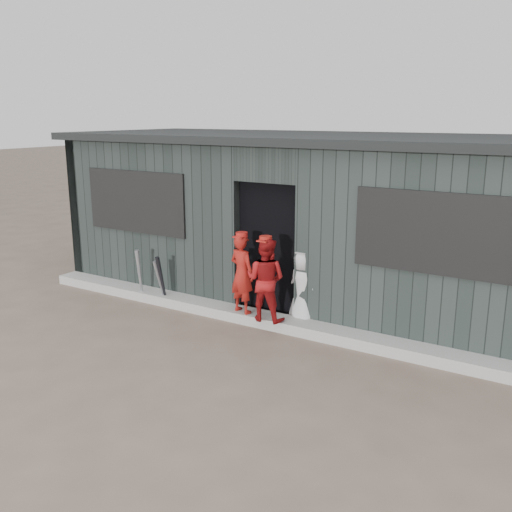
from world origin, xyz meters
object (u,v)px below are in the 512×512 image
Objects in this scene: player_red_right at (266,279)px; dugout at (311,217)px; bat_right at (162,281)px; bat_left at (140,275)px; bat_mid at (160,282)px; player_grey_back at (303,288)px; player_red_left at (242,274)px.

dugout reaches higher than player_red_right.
bat_left is at bearing -178.91° from bat_right.
player_red_right is (1.97, -0.08, 0.37)m from bat_mid.
bat_right is at bearing 29.05° from player_grey_back.
bat_right is 0.73× the size of player_grey_back.
player_red_right is 0.60m from player_grey_back.
player_red_right is 1.95m from dugout.
bat_left is at bearing 14.00° from player_red_left.
bat_right reaches higher than bat_mid.
bat_right is (0.45, 0.01, -0.03)m from bat_left.
bat_right is 1.51m from player_red_left.
bat_mid is (0.40, 0.03, -0.06)m from bat_left.
player_red_right is at bearing 71.16° from player_grey_back.
dugout reaches higher than bat_right.
bat_mid is at bearing 28.42° from player_grey_back.
player_grey_back is 1.69m from dugout.
player_red_right reaches higher than bat_right.
dugout is (1.73, 1.77, 0.93)m from bat_mid.
player_grey_back is (2.27, 0.39, 0.15)m from bat_right.
player_grey_back reaches higher than bat_left.
player_red_left is (1.52, 0.02, 0.36)m from bat_mid.
bat_left is 0.77× the size of player_grey_back.
bat_right is 1.95m from player_red_right.
dugout is (1.68, 1.79, 0.89)m from bat_right.
bat_right is at bearing -133.13° from dugout.
player_red_left is 1.04× the size of player_grey_back.
player_red_right is at bearing -82.51° from dugout.
dugout is (-0.24, 1.85, 0.56)m from player_red_right.
dugout is (0.21, 1.75, 0.56)m from player_red_left.
player_red_left is 0.99× the size of player_red_right.
bat_mid is at bearing 3.67° from bat_left.
player_red_left is at bearing 1.56° from bat_right.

